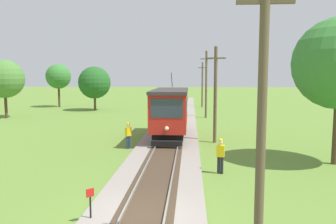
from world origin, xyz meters
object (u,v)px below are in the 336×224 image
at_px(tree_right_near, 4,79).
at_px(tree_left_far, 58,77).
at_px(utility_pole_near_tram, 215,94).
at_px(utility_pole_mid, 206,84).
at_px(utility_pole_far, 202,84).
at_px(track_worker, 220,154).
at_px(red_tram, 171,111).
at_px(second_worker, 128,134).
at_px(tree_horizon, 94,83).
at_px(utility_pole_foreground, 262,116).
at_px(trackside_signal_marker, 90,204).

height_order(tree_right_near, tree_left_far, tree_right_near).
xyz_separation_m(utility_pole_near_tram, utility_pole_mid, (0.00, 14.21, 0.38)).
height_order(utility_pole_far, track_worker, utility_pole_far).
xyz_separation_m(red_tram, second_worker, (-2.60, -3.69, -1.21)).
xyz_separation_m(utility_pole_mid, second_worker, (-5.91, -16.77, -2.96)).
bearing_deg(track_worker, tree_left_far, 45.64).
bearing_deg(red_tram, tree_horizon, 120.72).
bearing_deg(utility_pole_mid, tree_right_near, -174.83).
height_order(utility_pole_foreground, tree_horizon, utility_pole_foreground).
height_order(track_worker, tree_left_far, tree_left_far).
relative_size(tree_left_far, tree_horizon, 1.08).
relative_size(utility_pole_foreground, tree_right_near, 1.13).
height_order(red_tram, tree_left_far, tree_left_far).
distance_m(utility_pole_foreground, utility_pole_mid, 29.77).
height_order(red_tram, utility_pole_mid, utility_pole_mid).
bearing_deg(trackside_signal_marker, tree_right_near, 124.63).
relative_size(utility_pole_far, tree_left_far, 1.04).
distance_m(utility_pole_far, trackside_signal_marker, 40.84).
height_order(utility_pole_near_tram, tree_horizon, utility_pole_near_tram).
height_order(utility_pole_near_tram, track_worker, utility_pole_near_tram).
height_order(utility_pole_far, tree_horizon, utility_pole_far).
relative_size(utility_pole_foreground, second_worker, 4.23).
relative_size(trackside_signal_marker, track_worker, 0.66).
bearing_deg(utility_pole_near_tram, red_tram, 161.17).
relative_size(track_worker, second_worker, 1.00).
relative_size(red_tram, utility_pole_far, 1.24).
bearing_deg(track_worker, utility_pole_far, 11.95).
xyz_separation_m(utility_pole_near_tram, tree_left_far, (-22.10, 25.53, 1.15)).
height_order(utility_pole_far, trackside_signal_marker, utility_pole_far).
distance_m(utility_pole_mid, second_worker, 18.02).
height_order(trackside_signal_marker, tree_horizon, tree_horizon).
bearing_deg(utility_pole_far, red_tram, -97.36).
xyz_separation_m(utility_pole_far, tree_horizon, (-15.12, -5.77, 0.35)).
height_order(second_worker, tree_right_near, tree_right_near).
height_order(track_worker, tree_horizon, tree_horizon).
relative_size(tree_right_near, tree_left_far, 1.01).
bearing_deg(tree_horizon, tree_left_far, 147.01).
relative_size(utility_pole_mid, tree_right_near, 1.15).
bearing_deg(utility_pole_near_tram, tree_left_far, 130.89).
distance_m(utility_pole_far, second_worker, 30.02).
bearing_deg(utility_pole_foreground, utility_pole_near_tram, 90.00).
distance_m(utility_pole_mid, trackside_signal_marker, 28.52).
height_order(utility_pole_near_tram, utility_pole_mid, utility_pole_mid).
bearing_deg(second_worker, tree_right_near, -0.12).
bearing_deg(utility_pole_far, trackside_signal_marker, -97.13).
xyz_separation_m(red_tram, tree_left_far, (-18.79, 24.40, 2.52)).
bearing_deg(tree_horizon, track_worker, -62.74).
distance_m(utility_pole_foreground, tree_right_near, 35.94).
distance_m(utility_pole_near_tram, trackside_signal_marker, 14.86).
xyz_separation_m(utility_pole_near_tram, second_worker, (-5.91, -2.56, -2.58)).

